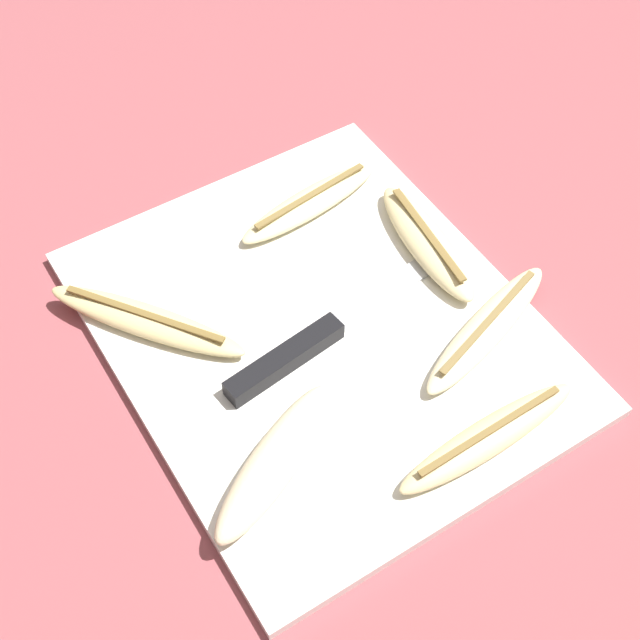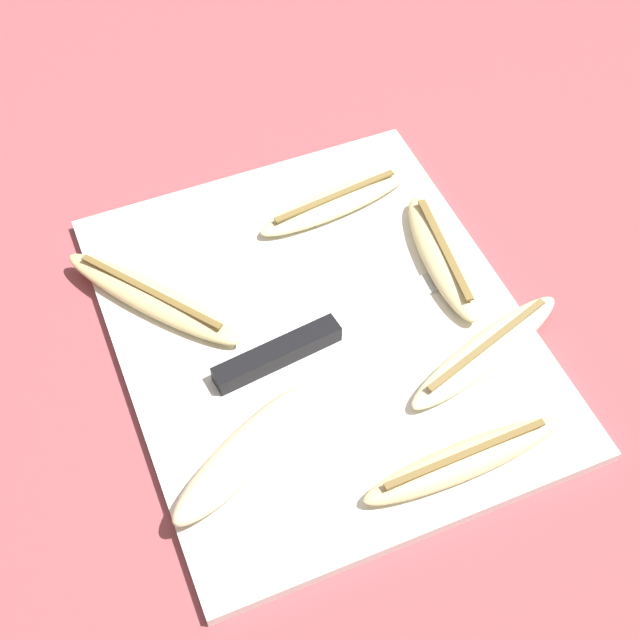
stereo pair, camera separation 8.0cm
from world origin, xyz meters
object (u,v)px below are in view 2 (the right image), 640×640
Objects in this scene: banana_soft_right at (335,203)px; banana_cream_curved at (486,351)px; banana_spotted_left at (152,298)px; banana_ripe_center at (443,256)px; banana_mellow_near at (464,460)px; knife at (294,347)px; banana_pale_long at (246,452)px.

banana_cream_curved is at bearing 13.17° from banana_soft_right.
banana_spotted_left is at bearing -123.84° from banana_cream_curved.
banana_ripe_center is at bearing 172.28° from banana_cream_curved.
banana_spotted_left is at bearing -144.29° from banana_mellow_near.
banana_cream_curved is 0.31m from banana_spotted_left.
banana_cream_curved is at bearing 58.31° from knife.
banana_pale_long is at bearing -62.43° from banana_ripe_center.
banana_cream_curved is 1.06× the size of banana_soft_right.
banana_pale_long is at bearing -85.86° from banana_cream_curved.
knife is at bearing -114.48° from banana_cream_curved.
banana_pale_long reaches higher than banana_ripe_center.
banana_soft_right reaches higher than knife.
banana_pale_long reaches higher than knife.
banana_pale_long reaches higher than banana_cream_curved.
banana_spotted_left is (-0.10, -0.10, 0.00)m from knife.
banana_cream_curved is 1.00× the size of banana_mellow_near.
banana_cream_curved reaches higher than banana_soft_right.
banana_cream_curved is 1.12× the size of banana_pale_long.
banana_pale_long is at bearing -37.25° from banana_soft_right.
banana_ripe_center reaches higher than banana_spotted_left.
banana_ripe_center is (-0.04, 0.17, 0.00)m from knife.
knife is 0.17m from banana_ripe_center.
banana_soft_right is at bearing 176.70° from banana_mellow_near.
banana_ripe_center reaches higher than banana_cream_curved.
banana_cream_curved is 1.10× the size of banana_ripe_center.
banana_mellow_near is at bearing 21.09° from knife.
banana_spotted_left is 1.11× the size of banana_pale_long.
banana_ripe_center reaches higher than knife.
knife is 1.43× the size of banana_pale_long.
knife is at bearing -34.79° from banana_soft_right.
banana_spotted_left is 0.21m from banana_soft_right.
banana_spotted_left is at bearing -102.49° from banana_ripe_center.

